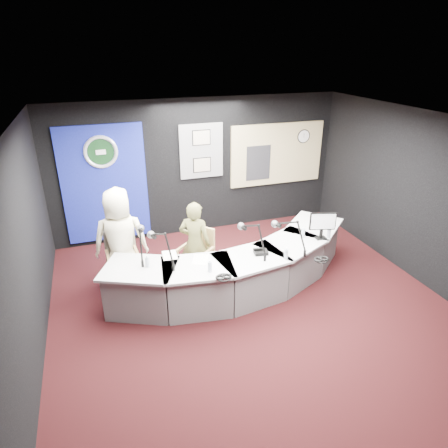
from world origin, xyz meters
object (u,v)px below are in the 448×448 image
object	(u,v)px
armchair_right	(195,254)
person_man	(121,240)
person_woman	(195,244)
armchair_left	(123,259)
broadcast_desk	(238,269)

from	to	relation	value
armchair_right	person_man	distance (m)	1.23
armchair_right	person_woman	xyz separation A→B (m)	(0.00, 0.00, 0.20)
armchair_left	person_woman	bearing A→B (deg)	-14.12
person_man	person_woman	xyz separation A→B (m)	(1.16, -0.23, -0.14)
person_man	person_woman	bearing A→B (deg)	174.09
armchair_left	person_man	bearing A→B (deg)	0.00
armchair_right	person_man	world-z (taller)	person_man
broadcast_desk	armchair_right	distance (m)	0.75
armchair_right	armchair_left	bearing A→B (deg)	-142.53
broadcast_desk	armchair_right	xyz separation A→B (m)	(-0.59, 0.43, 0.16)
armchair_left	armchair_right	world-z (taller)	armchair_left
armchair_right	broadcast_desk	bearing A→B (deg)	12.65
armchair_left	armchair_right	size ratio (longest dim) A/B	1.01
armchair_left	person_woman	distance (m)	1.20
broadcast_desk	person_woman	size ratio (longest dim) A/B	3.07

